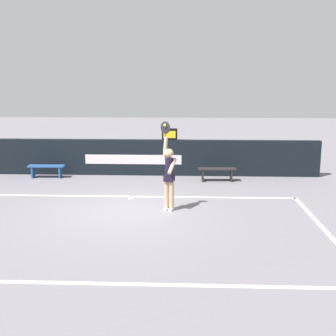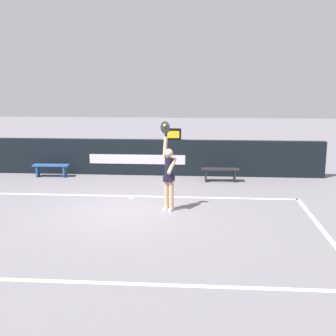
{
  "view_description": "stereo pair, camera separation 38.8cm",
  "coord_description": "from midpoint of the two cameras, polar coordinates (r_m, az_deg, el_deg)",
  "views": [
    {
      "loc": [
        1.69,
        -11.42,
        3.54
      ],
      "look_at": [
        1.19,
        0.36,
        1.14
      ],
      "focal_mm": 46.64,
      "sensor_mm": 36.0,
      "label": 1
    },
    {
      "loc": [
        2.08,
        -11.4,
        3.54
      ],
      "look_at": [
        1.19,
        0.36,
        1.14
      ],
      "focal_mm": 46.64,
      "sensor_mm": 36.0,
      "label": 2
    }
  ],
  "objects": [
    {
      "name": "courtside_bench_near",
      "position": [
        15.5,
        7.55,
        -0.49
      ],
      "size": [
        1.34,
        0.41,
        0.47
      ],
      "color": "black",
      "rests_on": "ground"
    },
    {
      "name": "court_lines",
      "position": [
        10.8,
        -6.01,
        -7.7
      ],
      "size": [
        10.17,
        5.98,
        0.0
      ],
      "color": "white",
      "rests_on": "ground"
    },
    {
      "name": "courtside_bench_far",
      "position": [
        16.65,
        -14.4,
        0.05
      ],
      "size": [
        1.33,
        0.4,
        0.46
      ],
      "color": "#255291",
      "rests_on": "ground"
    },
    {
      "name": "tennis_ball",
      "position": [
        11.65,
        0.52,
        5.6
      ],
      "size": [
        0.07,
        0.07,
        0.07
      ],
      "color": "#D1E32E"
    },
    {
      "name": "back_wall",
      "position": [
        16.43,
        -2.31,
        1.42
      ],
      "size": [
        13.24,
        0.27,
        1.34
      ],
      "color": "black",
      "rests_on": "ground"
    },
    {
      "name": "tennis_player",
      "position": [
        11.85,
        1.04,
        -0.79
      ],
      "size": [
        0.46,
        0.47,
        2.46
      ],
      "color": "tan",
      "rests_on": "ground"
    },
    {
      "name": "speed_display",
      "position": [
        16.21,
        1.4,
        4.44
      ],
      "size": [
        0.57,
        0.2,
        0.42
      ],
      "color": "black",
      "rests_on": "back_wall"
    },
    {
      "name": "ground_plane",
      "position": [
        12.09,
        -4.84,
        -5.58
      ],
      "size": [
        60.0,
        60.0,
        0.0
      ],
      "primitive_type": "plane",
      "color": "slate"
    }
  ]
}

